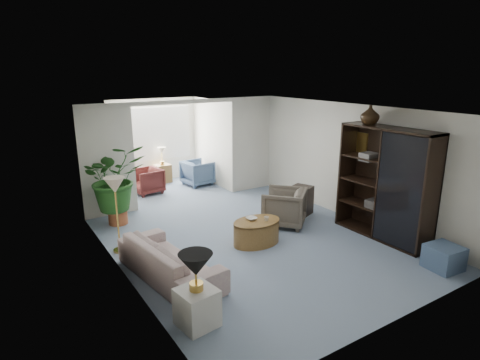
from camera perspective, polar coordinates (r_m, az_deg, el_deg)
floor at (r=7.75m, az=2.43°, el=-8.87°), size 6.00×6.00×0.00m
sunroom_floor at (r=11.14m, az=-9.77°, el=-1.39°), size 2.60×2.60×0.00m
back_pier_left at (r=9.24m, az=-18.29°, el=2.55°), size 1.20×0.12×2.50m
back_pier_right at (r=10.79m, az=1.61°, el=5.12°), size 1.20×0.12×2.50m
back_header at (r=9.69m, az=-7.83°, el=10.96°), size 2.60×0.12×0.10m
window_pane at (r=11.82m, az=-12.17°, el=6.43°), size 2.20×0.02×1.50m
window_blinds at (r=11.79m, az=-12.11°, el=6.41°), size 2.20×0.02×1.50m
framed_picture at (r=8.78m, az=16.25°, el=5.07°), size 0.04×0.50×0.40m
sofa at (r=6.54m, az=-9.98°, el=-11.06°), size 1.08×2.16×0.60m
end_table at (r=5.41m, az=-6.12°, el=-17.56°), size 0.52×0.52×0.51m
table_lamp at (r=5.11m, az=-6.32°, el=-11.88°), size 0.44×0.44×0.30m
floor_lamp at (r=7.29m, az=-17.39°, el=-0.72°), size 0.36×0.36×0.28m
coffee_table at (r=7.65m, az=2.36°, el=-7.39°), size 0.96×0.96×0.45m
coffee_bowl at (r=7.60m, az=1.64°, el=-5.49°), size 0.20×0.20×0.05m
coffee_cup at (r=7.55m, az=3.76°, el=-5.52°), size 0.09×0.09×0.09m
wingback_chair at (r=8.50m, az=6.30°, el=-3.87°), size 1.19×1.19×0.78m
side_table_dark at (r=9.17m, az=8.52°, el=-2.93°), size 0.66×0.60×0.65m
entertainment_cabinet at (r=8.15m, az=19.94°, el=-0.51°), size 0.52×1.94×2.16m
cabinet_urn at (r=8.22m, az=17.99°, el=8.83°), size 0.36×0.36×0.37m
ottoman at (r=7.52m, az=26.97°, el=-9.78°), size 0.55×0.55×0.40m
plant_pot at (r=8.97m, az=-16.94°, el=-4.98°), size 0.40×0.40×0.32m
house_plant at (r=8.72m, az=-17.38°, el=0.34°), size 1.27×1.10×1.41m
sunroom_chair_blue at (r=11.45m, az=-6.04°, el=1.03°), size 0.85×0.83×0.70m
sunroom_chair_maroon at (r=10.89m, az=-13.09°, el=-0.14°), size 0.81×0.79×0.67m
sunroom_table at (r=11.84m, az=-10.91°, el=0.90°), size 0.47×0.39×0.53m
shelf_clutter at (r=8.05m, az=20.23°, el=-0.65°), size 0.30×1.18×1.06m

